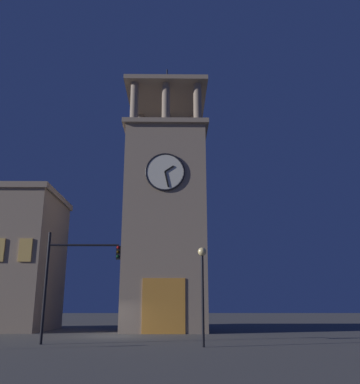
# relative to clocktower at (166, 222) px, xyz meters

# --- Properties ---
(ground_plane) EXTENTS (200.00, 200.00, 0.00)m
(ground_plane) POSITION_rel_clocktower_xyz_m (3.32, 5.89, -9.02)
(ground_plane) COLOR #56544F
(clocktower) EXTENTS (7.26, 8.11, 24.13)m
(clocktower) POSITION_rel_clocktower_xyz_m (0.00, 0.00, 0.00)
(clocktower) COLOR gray
(clocktower) RESTS_ON ground_plane
(traffic_signal_near) EXTENTS (4.12, 0.41, 6.02)m
(traffic_signal_near) POSITION_rel_clocktower_xyz_m (4.99, 12.10, -5.12)
(traffic_signal_near) COLOR black
(traffic_signal_near) RESTS_ON ground_plane
(street_lamp) EXTENTS (0.44, 0.44, 4.93)m
(street_lamp) POSITION_rel_clocktower_xyz_m (-2.25, 13.77, -5.57)
(street_lamp) COLOR black
(street_lamp) RESTS_ON ground_plane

